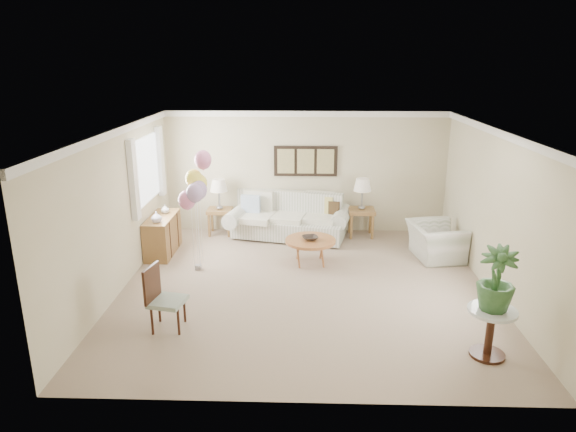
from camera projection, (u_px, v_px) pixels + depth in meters
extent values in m
plane|color=#A0856D|center=(305.00, 287.00, 8.51)|extent=(6.00, 6.00, 0.00)
cube|color=beige|center=(306.00, 172.00, 11.00)|extent=(6.00, 0.04, 2.60)
cube|color=beige|center=(306.00, 295.00, 5.27)|extent=(6.00, 0.04, 2.60)
cube|color=beige|center=(119.00, 210.00, 8.22)|extent=(0.04, 6.00, 2.60)
cube|color=beige|center=(497.00, 214.00, 8.04)|extent=(0.04, 6.00, 2.60)
cube|color=white|center=(307.00, 131.00, 7.76)|extent=(6.00, 6.00, 0.02)
cube|color=white|center=(306.00, 114.00, 10.61)|extent=(6.00, 0.06, 0.12)
cube|color=white|center=(113.00, 133.00, 7.86)|extent=(0.06, 6.00, 0.12)
cube|color=white|center=(505.00, 135.00, 7.68)|extent=(0.06, 6.00, 0.12)
cube|color=white|center=(146.00, 170.00, 9.56)|extent=(0.04, 1.40, 1.20)
cube|color=white|center=(134.00, 180.00, 8.74)|extent=(0.10, 0.22, 1.40)
cube|color=white|center=(160.00, 161.00, 10.37)|extent=(0.10, 0.22, 1.40)
cube|color=black|center=(306.00, 161.00, 10.90)|extent=(1.35, 0.04, 0.65)
cube|color=#8C8C59|center=(286.00, 161.00, 10.89)|extent=(0.36, 0.02, 0.52)
cube|color=#8C8C59|center=(306.00, 161.00, 10.88)|extent=(0.36, 0.02, 0.52)
cube|color=#8C8C59|center=(325.00, 161.00, 10.86)|extent=(0.36, 0.02, 0.52)
cube|color=silver|center=(289.00, 227.00, 10.81)|extent=(2.45, 1.43, 0.38)
cube|color=silver|center=(290.00, 204.00, 11.01)|extent=(2.29, 0.74, 0.57)
cylinder|color=silver|center=(237.00, 216.00, 10.77)|extent=(0.54, 0.99, 0.33)
cylinder|color=silver|center=(342.00, 217.00, 10.70)|extent=(0.54, 0.99, 0.33)
cube|color=silver|center=(257.00, 217.00, 10.71)|extent=(0.78, 0.87, 0.13)
cube|color=silver|center=(289.00, 218.00, 10.69)|extent=(0.78, 0.87, 0.13)
cube|color=silver|center=(321.00, 218.00, 10.67)|extent=(0.78, 0.87, 0.13)
cube|color=#A7BED9|center=(251.00, 204.00, 10.82)|extent=(0.40, 0.13, 0.40)
cube|color=tan|center=(324.00, 205.00, 10.77)|extent=(0.40, 0.13, 0.40)
cube|color=#3A2916|center=(332.00, 209.00, 10.71)|extent=(0.36, 0.10, 0.36)
cube|color=silver|center=(289.00, 237.00, 10.87)|extent=(2.09, 0.84, 0.04)
cube|color=olive|center=(220.00, 211.00, 10.96)|extent=(0.52, 0.47, 0.08)
cube|color=olive|center=(209.00, 226.00, 10.87)|extent=(0.05, 0.05, 0.49)
cube|color=olive|center=(229.00, 226.00, 10.86)|extent=(0.05, 0.05, 0.49)
cube|color=olive|center=(212.00, 220.00, 11.23)|extent=(0.05, 0.05, 0.49)
cube|color=olive|center=(231.00, 221.00, 11.22)|extent=(0.05, 0.05, 0.49)
cube|color=olive|center=(361.00, 211.00, 10.82)|extent=(0.55, 0.50, 0.08)
cube|color=olive|center=(351.00, 227.00, 10.73)|extent=(0.05, 0.05, 0.52)
cube|color=olive|center=(372.00, 227.00, 10.71)|extent=(0.05, 0.05, 0.52)
cube|color=olive|center=(350.00, 221.00, 11.11)|extent=(0.05, 0.05, 0.52)
cube|color=olive|center=(370.00, 222.00, 11.10)|extent=(0.05, 0.05, 0.52)
cylinder|color=gray|center=(220.00, 207.00, 10.94)|extent=(0.15, 0.15, 0.06)
cylinder|color=gray|center=(219.00, 199.00, 10.88)|extent=(0.04, 0.04, 0.32)
cone|color=silver|center=(219.00, 185.00, 10.80)|extent=(0.37, 0.37, 0.26)
cylinder|color=gray|center=(362.00, 207.00, 10.80)|extent=(0.15, 0.15, 0.07)
cylinder|color=gray|center=(362.00, 198.00, 10.75)|extent=(0.04, 0.04, 0.33)
cone|color=silver|center=(363.00, 185.00, 10.66)|extent=(0.37, 0.37, 0.26)
cylinder|color=#A46B2C|center=(310.00, 241.00, 9.38)|extent=(0.93, 0.93, 0.05)
cylinder|color=#A46B2C|center=(322.00, 249.00, 9.65)|extent=(0.04, 0.04, 0.42)
cylinder|color=#A46B2C|center=(299.00, 248.00, 9.67)|extent=(0.04, 0.04, 0.42)
cylinder|color=#A46B2C|center=(298.00, 257.00, 9.25)|extent=(0.04, 0.04, 0.42)
cylinder|color=#A46B2C|center=(323.00, 257.00, 9.24)|extent=(0.04, 0.04, 0.42)
imported|color=black|center=(310.00, 238.00, 9.34)|extent=(0.35, 0.35, 0.07)
imported|color=silver|center=(435.00, 241.00, 9.68)|extent=(1.04, 1.15, 0.67)
cylinder|color=silver|center=(492.00, 311.00, 6.36)|extent=(0.60, 0.60, 0.04)
cylinder|color=black|center=(490.00, 334.00, 6.45)|extent=(0.10, 0.10, 0.60)
cylinder|color=black|center=(487.00, 355.00, 6.54)|extent=(0.44, 0.44, 0.01)
imported|color=#265124|center=(496.00, 279.00, 6.23)|extent=(0.57, 0.57, 0.82)
cube|color=#909F8F|center=(168.00, 301.00, 7.10)|extent=(0.54, 0.54, 0.06)
cylinder|color=black|center=(152.00, 322.00, 7.00)|extent=(0.04, 0.04, 0.38)
cylinder|color=black|center=(179.00, 322.00, 6.99)|extent=(0.04, 0.04, 0.38)
cylinder|color=black|center=(159.00, 309.00, 7.35)|extent=(0.04, 0.04, 0.38)
cylinder|color=black|center=(184.00, 310.00, 7.34)|extent=(0.04, 0.04, 0.38)
cube|color=black|center=(152.00, 283.00, 7.03)|extent=(0.12, 0.43, 0.50)
cube|color=olive|center=(163.00, 235.00, 9.92)|extent=(0.45, 1.20, 0.74)
cube|color=black|center=(159.00, 240.00, 9.64)|extent=(0.46, 0.02, 0.70)
cube|color=black|center=(167.00, 230.00, 10.21)|extent=(0.46, 0.02, 0.70)
imported|color=silver|center=(156.00, 217.00, 9.43)|extent=(0.20, 0.20, 0.21)
imported|color=beige|center=(165.00, 209.00, 10.01)|extent=(0.21, 0.21, 0.17)
cube|color=gray|center=(198.00, 267.00, 9.23)|extent=(0.11, 0.11, 0.08)
ellipsoid|color=pink|center=(187.00, 200.00, 8.73)|extent=(0.29, 0.29, 0.34)
cylinder|color=silver|center=(193.00, 238.00, 9.00)|extent=(0.01, 0.01, 1.08)
ellipsoid|color=#AC89BF|center=(198.00, 190.00, 8.77)|extent=(0.29, 0.29, 0.34)
cylinder|color=silver|center=(199.00, 233.00, 9.02)|extent=(0.01, 0.01, 1.23)
ellipsoid|color=#FFEF49|center=(194.00, 179.00, 8.82)|extent=(0.29, 0.29, 0.34)
cylinder|color=silver|center=(196.00, 227.00, 9.04)|extent=(0.01, 0.01, 1.40)
ellipsoid|color=pink|center=(203.00, 160.00, 8.78)|extent=(0.29, 0.29, 0.34)
cylinder|color=silver|center=(201.00, 218.00, 9.02)|extent=(0.01, 0.01, 1.72)
ellipsoid|color=#AC89BF|center=(195.00, 193.00, 8.64)|extent=(0.29, 0.29, 0.34)
cylinder|color=silver|center=(197.00, 235.00, 8.95)|extent=(0.01, 0.01, 1.21)
ellipsoid|color=#FFEF49|center=(199.00, 183.00, 8.88)|extent=(0.29, 0.29, 0.34)
cylinder|color=silver|center=(199.00, 229.00, 9.07)|extent=(0.01, 0.01, 1.31)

